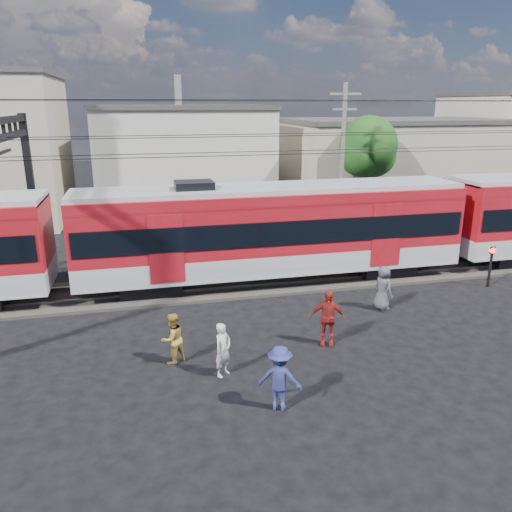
# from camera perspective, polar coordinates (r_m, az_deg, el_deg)

# --- Properties ---
(ground) EXTENTS (120.00, 120.00, 0.00)m
(ground) POSITION_cam_1_polar(r_m,az_deg,el_deg) (14.73, 10.04, -13.38)
(ground) COLOR black
(ground) RESTS_ON ground
(track_bed) EXTENTS (70.00, 3.40, 0.12)m
(track_bed) POSITION_cam_1_polar(r_m,az_deg,el_deg) (21.57, 1.72, -2.85)
(track_bed) COLOR #2D2823
(track_bed) RESTS_ON ground
(rail_near) EXTENTS (70.00, 0.12, 0.12)m
(rail_near) POSITION_cam_1_polar(r_m,az_deg,el_deg) (20.85, 2.26, -3.22)
(rail_near) COLOR #59544C
(rail_near) RESTS_ON track_bed
(rail_far) EXTENTS (70.00, 0.12, 0.12)m
(rail_far) POSITION_cam_1_polar(r_m,az_deg,el_deg) (22.21, 1.22, -1.92)
(rail_far) COLOR #59544C
(rail_far) RESTS_ON track_bed
(commuter_train) EXTENTS (50.30, 3.08, 4.17)m
(commuter_train) POSITION_cam_1_polar(r_m,az_deg,el_deg) (20.95, 2.42, 3.24)
(commuter_train) COLOR black
(commuter_train) RESTS_ON ground
(catenary) EXTENTS (70.00, 9.30, 7.52)m
(catenary) POSITION_cam_1_polar(r_m,az_deg,el_deg) (19.98, -23.19, 9.20)
(catenary) COLOR black
(catenary) RESTS_ON ground
(building_midwest) EXTENTS (12.24, 12.24, 7.30)m
(building_midwest) POSITION_cam_1_polar(r_m,az_deg,el_deg) (38.90, -8.59, 11.33)
(building_midwest) COLOR #BAB4A3
(building_midwest) RESTS_ON ground
(building_mideast) EXTENTS (16.32, 10.20, 6.30)m
(building_mideast) POSITION_cam_1_polar(r_m,az_deg,el_deg) (40.71, 15.30, 10.47)
(building_mideast) COLOR tan
(building_mideast) RESTS_ON ground
(building_east) EXTENTS (10.20, 10.20, 8.30)m
(building_east) POSITION_cam_1_polar(r_m,az_deg,el_deg) (51.84, 27.26, 11.62)
(building_east) COLOR #BAB4A3
(building_east) RESTS_ON ground
(utility_pole_mid) EXTENTS (1.80, 0.24, 8.50)m
(utility_pole_mid) POSITION_cam_1_polar(r_m,az_deg,el_deg) (29.03, 9.83, 11.14)
(utility_pole_mid) COLOR slate
(utility_pole_mid) RESTS_ON ground
(tree_near) EXTENTS (3.82, 3.64, 6.72)m
(tree_near) POSITION_cam_1_polar(r_m,az_deg,el_deg) (33.14, 12.91, 11.89)
(tree_near) COLOR #382619
(tree_near) RESTS_ON ground
(pedestrian_a) EXTENTS (0.68, 0.66, 1.58)m
(pedestrian_a) POSITION_cam_1_polar(r_m,az_deg,el_deg) (14.24, -3.80, -10.63)
(pedestrian_a) COLOR silver
(pedestrian_a) RESTS_ON ground
(pedestrian_b) EXTENTS (0.95, 0.90, 1.56)m
(pedestrian_b) POSITION_cam_1_polar(r_m,az_deg,el_deg) (15.05, -9.51, -9.28)
(pedestrian_b) COLOR #B68E39
(pedestrian_b) RESTS_ON ground
(pedestrian_c) EXTENTS (1.28, 1.05, 1.72)m
(pedestrian_c) POSITION_cam_1_polar(r_m,az_deg,el_deg) (12.76, 2.72, -13.78)
(pedestrian_c) COLOR navy
(pedestrian_c) RESTS_ON ground
(pedestrian_d) EXTENTS (1.17, 0.78, 1.84)m
(pedestrian_d) POSITION_cam_1_polar(r_m,az_deg,el_deg) (15.99, 8.15, -7.01)
(pedestrian_d) COLOR maroon
(pedestrian_d) RESTS_ON ground
(pedestrian_e) EXTENTS (0.76, 0.95, 1.69)m
(pedestrian_e) POSITION_cam_1_polar(r_m,az_deg,el_deg) (19.13, 14.31, -3.53)
(pedestrian_e) COLOR #4A494E
(pedestrian_e) RESTS_ON ground
(crossing_signal) EXTENTS (0.25, 0.25, 1.75)m
(crossing_signal) POSITION_cam_1_polar(r_m,az_deg,el_deg) (22.85, 25.30, -0.33)
(crossing_signal) COLOR black
(crossing_signal) RESTS_ON ground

